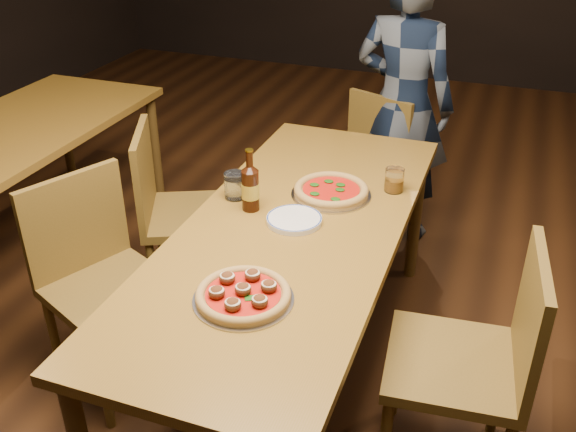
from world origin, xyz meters
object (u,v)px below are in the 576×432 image
(pizza_meatball, at_px, (243,294))
(amber_glass, at_px, (394,180))
(chair_main_nw, at_px, (111,289))
(plate_stack, at_px, (294,220))
(diner, at_px, (403,104))
(chair_main_e, at_px, (454,362))
(beer_bottle, at_px, (250,189))
(chair_end, at_px, (357,173))
(pizza_margherita, at_px, (331,191))
(chair_main_sw, at_px, (192,214))
(table_main, at_px, (292,242))
(water_glass, at_px, (235,185))

(pizza_meatball, height_order, amber_glass, amber_glass)
(chair_main_nw, relative_size, plate_stack, 4.42)
(diner, bearing_deg, plate_stack, 95.30)
(chair_main_e, distance_m, beer_bottle, 0.99)
(pizza_meatball, bearing_deg, plate_stack, 91.44)
(chair_end, height_order, pizza_margherita, chair_end)
(chair_main_nw, relative_size, chair_main_sw, 1.00)
(beer_bottle, distance_m, amber_glass, 0.61)
(chair_main_nw, xyz_separation_m, chair_main_sw, (0.02, 0.66, 0.00))
(table_main, height_order, pizza_margherita, pizza_margherita)
(pizza_meatball, height_order, diner, diner)
(beer_bottle, relative_size, water_glass, 2.30)
(chair_main_nw, xyz_separation_m, pizza_margherita, (0.74, 0.56, 0.30))
(pizza_meatball, distance_m, pizza_margherita, 0.79)
(pizza_margherita, bearing_deg, chair_main_e, -41.56)
(water_glass, xyz_separation_m, diner, (0.45, 1.26, -0.02))
(plate_stack, bearing_deg, chair_main_e, -22.03)
(table_main, relative_size, beer_bottle, 7.96)
(water_glass, xyz_separation_m, amber_glass, (0.60, 0.28, -0.00))
(chair_main_nw, height_order, pizza_meatball, chair_main_nw)
(table_main, distance_m, chair_main_sw, 0.79)
(plate_stack, bearing_deg, diner, 83.75)
(diner, bearing_deg, beer_bottle, 86.92)
(table_main, height_order, chair_end, chair_end)
(plate_stack, xyz_separation_m, amber_glass, (0.30, 0.39, 0.04))
(chair_main_nw, xyz_separation_m, pizza_meatball, (0.68, -0.22, 0.30))
(pizza_margherita, bearing_deg, chair_main_nw, -142.85)
(pizza_margherita, bearing_deg, table_main, -102.62)
(pizza_meatball, relative_size, diner, 0.21)
(chair_main_nw, xyz_separation_m, diner, (0.82, 1.66, 0.31))
(chair_main_e, relative_size, diner, 0.61)
(chair_main_e, height_order, amber_glass, chair_main_e)
(chair_main_e, bearing_deg, chair_main_sw, -121.13)
(chair_end, xyz_separation_m, amber_glass, (0.34, -0.76, 0.36))
(table_main, distance_m, amber_glass, 0.53)
(chair_main_e, relative_size, pizza_margherita, 2.91)
(table_main, height_order, chair_main_nw, chair_main_nw)
(table_main, distance_m, chair_main_nw, 0.75)
(chair_main_sw, height_order, chair_main_e, chair_main_e)
(table_main, bearing_deg, pizza_meatball, -88.87)
(table_main, relative_size, water_glass, 18.30)
(pizza_meatball, bearing_deg, beer_bottle, 110.51)
(chair_end, distance_m, water_glass, 1.13)
(chair_main_e, xyz_separation_m, chair_end, (-0.71, 1.42, -0.05))
(pizza_meatball, relative_size, water_glass, 2.95)
(chair_main_sw, xyz_separation_m, amber_glass, (0.95, 0.03, 0.33))
(water_glass, bearing_deg, chair_main_e, -21.59)
(table_main, distance_m, pizza_margherita, 0.31)
(pizza_meatball, xyz_separation_m, pizza_margherita, (0.06, 0.78, -0.00))
(chair_end, relative_size, pizza_margherita, 2.64)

